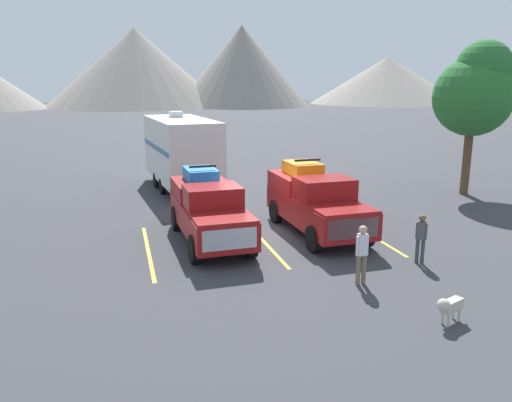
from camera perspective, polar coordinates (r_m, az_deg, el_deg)
The scene contains 12 objects.
ground_plane at distance 18.32m, azimuth 0.02°, elevation -3.67°, with size 240.00×240.00×0.00m, color #38383D.
pickup_truck_a at distance 17.29m, azimuth -5.40°, elevation -0.81°, with size 2.19×5.49×2.51m.
pickup_truck_b at distance 18.35m, azimuth 6.71°, elevation 0.08°, with size 2.30×5.48×2.57m.
lot_stripe_a at distance 16.81m, azimuth -12.07°, elevation -5.56°, with size 0.12×5.50×0.01m, color gold.
lot_stripe_b at distance 17.42m, azimuth 0.87°, elevation -4.57°, with size 0.12×5.50×0.01m, color gold.
lot_stripe_c at distance 18.84m, azimuth 12.37°, elevation -3.49°, with size 0.12×5.50×0.01m, color gold.
camper_trailer_a at distance 25.70m, azimuth -8.42°, elevation 5.80°, with size 3.25×8.03×3.85m.
person_a at distance 15.90m, azimuth 18.16°, elevation -3.72°, with size 0.29×0.29×1.54m.
person_b at distance 13.86m, azimuth 11.89°, elevation -5.54°, with size 0.37×0.23×1.66m.
dog at distance 12.42m, azimuth 20.95°, elevation -11.02°, with size 0.86×0.50×0.67m.
tree_a at distance 26.07m, azimuth 23.57°, elevation 11.40°, with size 3.66×3.66×7.21m.
mountain_ridge at distance 108.59m, azimuth -13.72°, elevation 13.82°, with size 142.69×41.00×16.48m.
Camera 1 is at (-4.64, -16.87, 5.41)m, focal length 35.40 mm.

